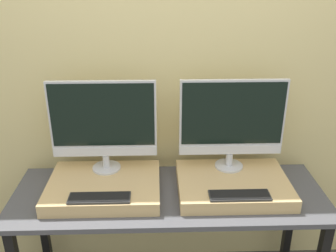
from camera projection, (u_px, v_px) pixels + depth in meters
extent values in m
cube|color=#DBC684|center=(167.00, 85.00, 2.28)|extent=(8.00, 0.04, 2.60)
cube|color=#47474C|center=(169.00, 195.00, 2.15)|extent=(1.79, 0.61, 0.03)
cube|color=black|center=(43.00, 225.00, 2.51)|extent=(0.05, 0.05, 0.74)
cube|color=black|center=(290.00, 220.00, 2.56)|extent=(0.05, 0.05, 0.74)
cube|color=tan|center=(104.00, 187.00, 2.14)|extent=(0.63, 0.47, 0.08)
cylinder|color=silver|center=(107.00, 168.00, 2.25)|extent=(0.17, 0.17, 0.01)
cylinder|color=silver|center=(106.00, 161.00, 2.23)|extent=(0.04, 0.04, 0.08)
cube|color=silver|center=(103.00, 120.00, 2.13)|extent=(0.61, 0.02, 0.46)
cube|color=black|center=(102.00, 116.00, 2.10)|extent=(0.58, 0.00, 0.37)
cube|color=silver|center=(105.00, 152.00, 2.19)|extent=(0.60, 0.00, 0.06)
cube|color=#2D2D2D|center=(99.00, 198.00, 1.96)|extent=(0.32, 0.10, 0.01)
cube|color=black|center=(99.00, 197.00, 1.96)|extent=(0.31, 0.09, 0.00)
cube|color=tan|center=(233.00, 184.00, 2.16)|extent=(0.63, 0.47, 0.08)
cylinder|color=silver|center=(229.00, 166.00, 2.27)|extent=(0.17, 0.17, 0.01)
cylinder|color=silver|center=(229.00, 159.00, 2.26)|extent=(0.04, 0.04, 0.08)
cube|color=silver|center=(232.00, 118.00, 2.15)|extent=(0.61, 0.02, 0.46)
cube|color=black|center=(233.00, 114.00, 2.12)|extent=(0.58, 0.00, 0.37)
cube|color=silver|center=(230.00, 150.00, 2.22)|extent=(0.60, 0.00, 0.06)
cube|color=#2D2D2D|center=(240.00, 195.00, 1.98)|extent=(0.32, 0.10, 0.01)
cube|color=black|center=(240.00, 194.00, 1.98)|extent=(0.31, 0.09, 0.00)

